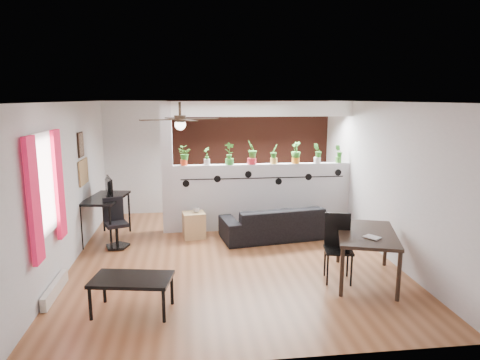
# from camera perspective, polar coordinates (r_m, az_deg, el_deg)

# --- Properties ---
(room_shell) EXTENTS (6.30, 7.10, 2.90)m
(room_shell) POSITION_cam_1_polar(r_m,az_deg,el_deg) (7.08, -1.24, -0.19)
(room_shell) COLOR brown
(room_shell) RESTS_ON ground
(partition_wall) EXTENTS (3.60, 0.18, 1.35)m
(partition_wall) POSITION_cam_1_polar(r_m,az_deg,el_deg) (8.77, 3.02, -2.21)
(partition_wall) COLOR #BCBCC1
(partition_wall) RESTS_ON ground
(ceiling_header) EXTENTS (3.60, 0.18, 0.30)m
(ceiling_header) POSITION_cam_1_polar(r_m,az_deg,el_deg) (8.55, 3.14, 9.46)
(ceiling_header) COLOR white
(ceiling_header) RESTS_ON room_shell
(pier_column) EXTENTS (0.22, 0.20, 2.60)m
(pier_column) POSITION_cam_1_polar(r_m,az_deg,el_deg) (8.54, -9.68, 1.56)
(pier_column) COLOR #BCBCC1
(pier_column) RESTS_ON ground
(brick_panel) EXTENTS (3.90, 0.05, 2.60)m
(brick_panel) POSITION_cam_1_polar(r_m,az_deg,el_deg) (10.09, 1.63, 3.13)
(brick_panel) COLOR #9C422D
(brick_panel) RESTS_ON ground
(vine_decal) EXTENTS (3.31, 0.01, 0.30)m
(vine_decal) POSITION_cam_1_polar(r_m,az_deg,el_deg) (8.60, 3.16, 0.27)
(vine_decal) COLOR black
(vine_decal) RESTS_ON partition_wall
(window_assembly) EXTENTS (0.09, 1.30, 1.55)m
(window_assembly) POSITION_cam_1_polar(r_m,az_deg,el_deg) (6.13, -24.59, -0.93)
(window_assembly) COLOR white
(window_assembly) RESTS_ON room_shell
(baseboard_heater) EXTENTS (0.08, 1.00, 0.18)m
(baseboard_heater) POSITION_cam_1_polar(r_m,az_deg,el_deg) (6.54, -23.45, -13.20)
(baseboard_heater) COLOR silver
(baseboard_heater) RESTS_ON ground
(corkboard) EXTENTS (0.03, 0.60, 0.45)m
(corkboard) POSITION_cam_1_polar(r_m,az_deg,el_deg) (8.20, -20.15, 1.02)
(corkboard) COLOR #977449
(corkboard) RESTS_ON room_shell
(framed_art) EXTENTS (0.03, 0.34, 0.44)m
(framed_art) POSITION_cam_1_polar(r_m,az_deg,el_deg) (8.09, -20.47, 4.45)
(framed_art) COLOR #8C7259
(framed_art) RESTS_ON room_shell
(ceiling_fan) EXTENTS (1.19, 1.19, 0.43)m
(ceiling_fan) POSITION_cam_1_polar(r_m,az_deg,el_deg) (6.63, -7.99, 7.80)
(ceiling_fan) COLOR black
(ceiling_fan) RESTS_ON room_shell
(potted_plant_0) EXTENTS (0.23, 0.21, 0.38)m
(potted_plant_0) POSITION_cam_1_polar(r_m,az_deg,el_deg) (8.49, -7.50, 3.31)
(potted_plant_0) COLOR red
(potted_plant_0) RESTS_ON partition_wall
(potted_plant_1) EXTENTS (0.20, 0.21, 0.36)m
(potted_plant_1) POSITION_cam_1_polar(r_m,az_deg,el_deg) (8.50, -4.45, 3.28)
(potted_plant_1) COLOR silver
(potted_plant_1) RESTS_ON partition_wall
(potted_plant_2) EXTENTS (0.28, 0.25, 0.45)m
(potted_plant_2) POSITION_cam_1_polar(r_m,az_deg,el_deg) (8.52, -1.42, 3.66)
(potted_plant_2) COLOR green
(potted_plant_2) RESTS_ON partition_wall
(potted_plant_3) EXTENTS (0.32, 0.33, 0.49)m
(potted_plant_3) POSITION_cam_1_polar(r_m,az_deg,el_deg) (8.57, 1.59, 3.81)
(potted_plant_3) COLOR red
(potted_plant_3) RESTS_ON partition_wall
(potted_plant_4) EXTENTS (0.25, 0.25, 0.40)m
(potted_plant_4) POSITION_cam_1_polar(r_m,az_deg,el_deg) (8.66, 4.56, 3.55)
(potted_plant_4) COLOR gold
(potted_plant_4) RESTS_ON partition_wall
(potted_plant_5) EXTENTS (0.27, 0.29, 0.44)m
(potted_plant_5) POSITION_cam_1_polar(r_m,az_deg,el_deg) (8.75, 7.46, 3.72)
(potted_plant_5) COLOR orange
(potted_plant_5) RESTS_ON partition_wall
(potted_plant_6) EXTENTS (0.21, 0.17, 0.40)m
(potted_plant_6) POSITION_cam_1_polar(r_m,az_deg,el_deg) (8.88, 10.29, 3.61)
(potted_plant_6) COLOR silver
(potted_plant_6) RESTS_ON partition_wall
(potted_plant_7) EXTENTS (0.21, 0.19, 0.36)m
(potted_plant_7) POSITION_cam_1_polar(r_m,az_deg,el_deg) (9.02, 13.03, 3.50)
(potted_plant_7) COLOR #469435
(potted_plant_7) RESTS_ON partition_wall
(sofa) EXTENTS (2.13, 1.10, 0.60)m
(sofa) POSITION_cam_1_polar(r_m,az_deg,el_deg) (8.30, 4.98, -5.69)
(sofa) COLOR black
(sofa) RESTS_ON ground
(cube_shelf) EXTENTS (0.46, 0.42, 0.50)m
(cube_shelf) POSITION_cam_1_polar(r_m,az_deg,el_deg) (8.33, -6.15, -6.00)
(cube_shelf) COLOR tan
(cube_shelf) RESTS_ON ground
(cup) EXTENTS (0.14, 0.14, 0.10)m
(cup) POSITION_cam_1_polar(r_m,az_deg,el_deg) (8.25, -5.85, -4.00)
(cup) COLOR gray
(cup) RESTS_ON cube_shelf
(computer_desk) EXTENTS (0.80, 1.25, 0.84)m
(computer_desk) POSITION_cam_1_polar(r_m,az_deg,el_deg) (8.40, -17.48, -2.71)
(computer_desk) COLOR black
(computer_desk) RESTS_ON ground
(monitor) EXTENTS (0.33, 0.16, 0.19)m
(monitor) POSITION_cam_1_polar(r_m,az_deg,el_deg) (8.50, -17.37, -1.32)
(monitor) COLOR black
(monitor) RESTS_ON computer_desk
(office_chair) EXTENTS (0.48, 0.49, 0.88)m
(office_chair) POSITION_cam_1_polar(r_m,az_deg,el_deg) (8.05, -16.23, -5.94)
(office_chair) COLOR black
(office_chair) RESTS_ON ground
(dining_table) EXTENTS (1.18, 1.52, 0.73)m
(dining_table) POSITION_cam_1_polar(r_m,az_deg,el_deg) (6.57, 16.54, -7.36)
(dining_table) COLOR black
(dining_table) RESTS_ON ground
(book) EXTENTS (0.25, 0.27, 0.02)m
(book) POSITION_cam_1_polar(r_m,az_deg,el_deg) (6.24, 16.82, -7.48)
(book) COLOR gray
(book) RESTS_ON dining_table
(folding_chair) EXTENTS (0.47, 0.47, 0.99)m
(folding_chair) POSITION_cam_1_polar(r_m,az_deg,el_deg) (6.53, 12.92, -7.93)
(folding_chair) COLOR black
(folding_chair) RESTS_ON ground
(coffee_table) EXTENTS (1.06, 0.71, 0.46)m
(coffee_table) POSITION_cam_1_polar(r_m,az_deg,el_deg) (5.64, -14.23, -12.97)
(coffee_table) COLOR black
(coffee_table) RESTS_ON ground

